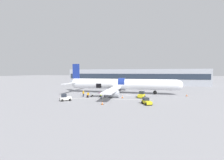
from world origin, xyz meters
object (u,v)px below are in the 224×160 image
at_px(baggage_tug_mid, 65,98).
at_px(ground_crew_loader_b, 101,95).
at_px(ground_crew_supervisor, 108,92).
at_px(airplane, 120,84).
at_px(baggage_cart_loading, 97,94).
at_px(ground_crew_loader_a, 105,94).
at_px(baggage_tug_lead, 141,95).
at_px(ground_crew_helper, 83,93).
at_px(ground_crew_driver, 88,95).
at_px(suitcase_on_tarmac_upright, 87,96).
at_px(baggage_tug_rear, 147,101).

bearing_deg(baggage_tug_mid, ground_crew_loader_b, 30.38).
bearing_deg(ground_crew_supervisor, airplane, 60.04).
distance_m(airplane, baggage_tug_mid, 18.47).
height_order(baggage_cart_loading, ground_crew_loader_a, ground_crew_loader_a).
distance_m(ground_crew_loader_a, ground_crew_supervisor, 3.16).
bearing_deg(baggage_tug_lead, ground_crew_helper, -173.38).
relative_size(ground_crew_loader_b, ground_crew_driver, 1.04).
height_order(ground_crew_helper, suitcase_on_tarmac_upright, ground_crew_helper).
xyz_separation_m(baggage_cart_loading, ground_crew_loader_b, (2.05, -2.76, 0.33)).
distance_m(baggage_tug_mid, baggage_cart_loading, 9.09).
bearing_deg(airplane, baggage_cart_loading, -126.62).
xyz_separation_m(ground_crew_helper, suitcase_on_tarmac_upright, (1.43, -0.68, -0.67)).
bearing_deg(ground_crew_loader_b, ground_crew_loader_a, 78.35).
xyz_separation_m(baggage_tug_lead, baggage_tug_mid, (-17.82, -7.90, -0.02)).
bearing_deg(ground_crew_supervisor, baggage_cart_loading, -137.28).
relative_size(baggage_tug_lead, suitcase_on_tarmac_upright, 4.83).
relative_size(baggage_tug_mid, suitcase_on_tarmac_upright, 4.97).
xyz_separation_m(ground_crew_loader_b, ground_crew_helper, (-5.66, 1.60, 0.04)).
relative_size(ground_crew_driver, ground_crew_helper, 0.92).
height_order(airplane, ground_crew_loader_b, airplane).
height_order(ground_crew_driver, ground_crew_helper, ground_crew_helper).
relative_size(baggage_tug_lead, ground_crew_loader_a, 1.86).
xyz_separation_m(airplane, ground_crew_driver, (-7.14, -9.98, -2.05)).
distance_m(airplane, ground_crew_loader_a, 8.93).
xyz_separation_m(airplane, suitcase_on_tarmac_upright, (-7.69, -9.27, -2.65)).
xyz_separation_m(baggage_tug_lead, ground_crew_driver, (-13.91, -3.24, 0.12)).
bearing_deg(baggage_tug_rear, ground_crew_supervisor, 139.00).
bearing_deg(suitcase_on_tarmac_upright, baggage_cart_loading, 40.30).
distance_m(baggage_tug_lead, ground_crew_driver, 14.28).
bearing_deg(baggage_cart_loading, baggage_tug_mid, -127.51).
distance_m(baggage_tug_mid, ground_crew_helper, 6.36).
bearing_deg(ground_crew_loader_b, baggage_tug_mid, -149.62).
distance_m(baggage_tug_lead, suitcase_on_tarmac_upright, 14.68).
distance_m(airplane, suitcase_on_tarmac_upright, 12.33).
xyz_separation_m(baggage_tug_lead, baggage_cart_loading, (-12.28, -0.69, -0.17)).
height_order(baggage_tug_mid, ground_crew_supervisor, ground_crew_supervisor).
bearing_deg(ground_crew_supervisor, suitcase_on_tarmac_upright, -138.35).
bearing_deg(baggage_cart_loading, ground_crew_helper, -162.18).
height_order(ground_crew_loader_b, ground_crew_driver, ground_crew_loader_b).
distance_m(ground_crew_supervisor, ground_crew_helper, 7.21).
bearing_deg(ground_crew_driver, ground_crew_loader_a, 24.21).
bearing_deg(airplane, ground_crew_driver, -125.59).
distance_m(ground_crew_helper, suitcase_on_tarmac_upright, 1.72).
height_order(ground_crew_supervisor, suitcase_on_tarmac_upright, ground_crew_supervisor).
height_order(baggage_tug_lead, ground_crew_loader_b, baggage_tug_lead).
bearing_deg(ground_crew_driver, airplane, 54.41).
height_order(baggage_tug_lead, ground_crew_loader_a, baggage_tug_lead).
bearing_deg(baggage_tug_lead, ground_crew_loader_b, -161.37).
xyz_separation_m(airplane, baggage_tug_mid, (-11.05, -14.64, -2.20)).
xyz_separation_m(baggage_tug_lead, baggage_tug_rear, (1.09, -7.57, -0.11)).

